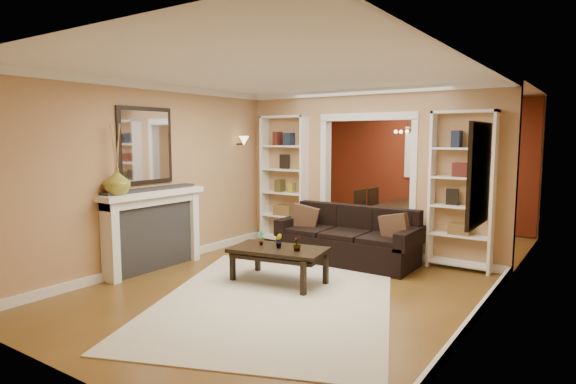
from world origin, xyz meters
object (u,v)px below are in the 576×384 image
Objects in this scene: fireplace at (155,231)px; dining_table at (405,222)px; sofa at (347,235)px; bookshelf_right at (462,191)px; bookshelf_left at (285,180)px; coffee_table at (279,265)px.

dining_table is (2.20, 4.18, -0.27)m from fireplace.
fireplace is at bearing 152.28° from dining_table.
bookshelf_right is at bearing 20.75° from sofa.
dining_table is at bearing 87.70° from sofa.
bookshelf_left is at bearing 159.71° from sofa.
fireplace is (-2.11, -1.95, 0.16)m from sofa.
coffee_table is 1.93m from fireplace.
bookshelf_right is at bearing 0.00° from bookshelf_left.
coffee_table is 3.71m from dining_table.
coffee_table is at bearing 174.39° from dining_table.
bookshelf_left is 1.29× the size of dining_table.
sofa is 2.88m from fireplace.
bookshelf_right is at bearing 38.07° from coffee_table.
bookshelf_left is 2.65m from fireplace.
bookshelf_right is 1.29× the size of dining_table.
sofa is 1.49m from coffee_table.
fireplace is 4.73m from dining_table.
bookshelf_right is (1.80, 2.03, 0.91)m from coffee_table.
fireplace is (-3.64, -2.53, -0.57)m from bookshelf_right.
coffee_table is at bearing -100.61° from sofa.
coffee_table is 0.70× the size of dining_table.
bookshelf_right is at bearing -138.93° from dining_table.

